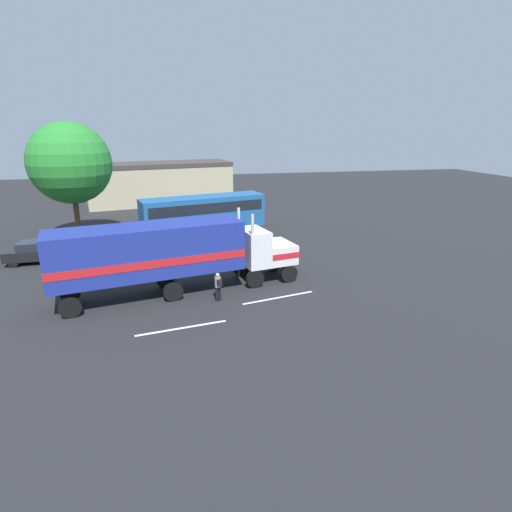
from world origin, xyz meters
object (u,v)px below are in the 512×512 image
(semi_truck, at_px, (169,252))
(person_bystander, at_px, (218,286))
(parked_bus, at_px, (204,211))
(parked_car, at_px, (38,251))
(tree_left, at_px, (70,163))

(semi_truck, bearing_deg, person_bystander, -32.94)
(semi_truck, relative_size, parked_bus, 1.27)
(semi_truck, xyz_separation_m, parked_car, (-9.12, 7.87, -1.72))
(semi_truck, height_order, tree_left, tree_left)
(semi_truck, height_order, parked_car, semi_truck)
(person_bystander, relative_size, parked_bus, 0.14)
(parked_bus, distance_m, parked_car, 13.64)
(parked_bus, bearing_deg, person_bystander, -92.55)
(semi_truck, relative_size, tree_left, 1.47)
(tree_left, bearing_deg, person_bystander, -57.05)
(person_bystander, xyz_separation_m, parked_bus, (0.68, 15.20, 1.17))
(parked_bus, relative_size, tree_left, 1.16)
(parked_bus, xyz_separation_m, tree_left, (-10.62, 0.13, 4.39))
(parked_bus, xyz_separation_m, parked_car, (-12.34, -5.68, -1.26))
(person_bystander, bearing_deg, parked_bus, 87.45)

